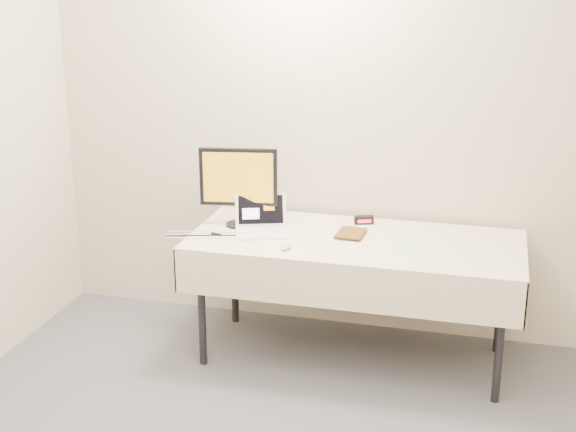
% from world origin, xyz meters
% --- Properties ---
extents(back_wall, '(4.00, 0.10, 2.70)m').
position_xyz_m(back_wall, '(0.00, 2.50, 1.35)').
color(back_wall, beige).
rests_on(back_wall, ground).
extents(table, '(1.86, 0.81, 0.74)m').
position_xyz_m(table, '(0.00, 2.05, 0.68)').
color(table, black).
rests_on(table, ground).
extents(laptop, '(0.37, 0.36, 0.20)m').
position_xyz_m(laptop, '(-0.55, 2.04, 0.79)').
color(laptop, white).
rests_on(laptop, table).
extents(monitor, '(0.45, 0.18, 0.46)m').
position_xyz_m(monitor, '(-0.70, 2.11, 1.01)').
color(monitor, black).
rests_on(monitor, table).
extents(book, '(0.15, 0.03, 0.20)m').
position_xyz_m(book, '(-0.11, 2.10, 0.84)').
color(book, '#90581A').
rests_on(book, table).
extents(alarm_clock, '(0.12, 0.08, 0.05)m').
position_xyz_m(alarm_clock, '(-0.00, 2.33, 0.76)').
color(alarm_clock, black).
rests_on(alarm_clock, table).
extents(clicker, '(0.06, 0.10, 0.02)m').
position_xyz_m(clicker, '(-0.33, 1.79, 0.75)').
color(clicker, '#BDBDBF').
rests_on(clicker, table).
extents(paper_form, '(0.17, 0.33, 0.00)m').
position_xyz_m(paper_form, '(0.31, 2.07, 0.74)').
color(paper_form, '#ADDAAE').
rests_on(paper_form, table).
extents(usb_dongle, '(0.06, 0.03, 0.01)m').
position_xyz_m(usb_dongle, '(-0.78, 1.91, 0.74)').
color(usb_dongle, black).
rests_on(usb_dongle, table).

